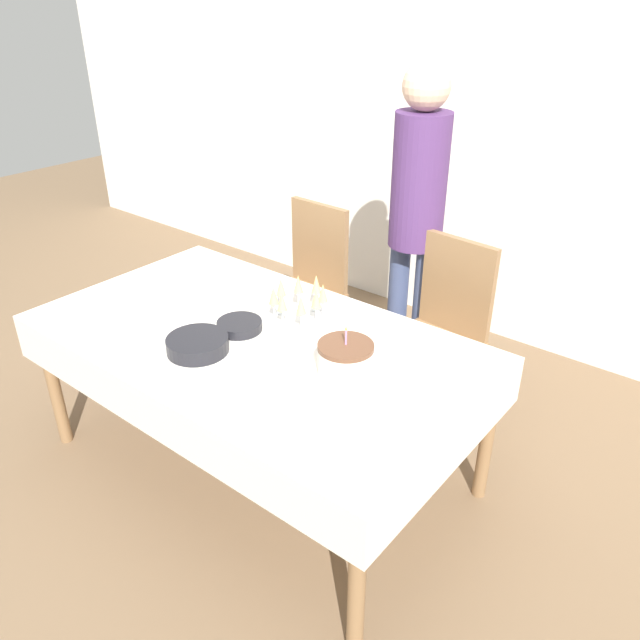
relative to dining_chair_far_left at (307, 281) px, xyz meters
name	(u,v)px	position (x,y,z in m)	size (l,w,h in m)	color
ground_plane	(261,465)	(0.43, -0.88, -0.54)	(12.00, 12.00, 0.00)	brown
wall_back	(476,119)	(0.43, 1.07, 0.81)	(8.00, 0.05, 2.70)	silver
dining_table	(255,355)	(0.43, -0.88, 0.08)	(1.97, 1.12, 0.72)	silver
dining_chair_far_left	(307,281)	(0.00, 0.00, 0.00)	(0.44, 0.44, 0.98)	olive
dining_chair_far_right	(441,327)	(0.88, 0.00, 0.00)	(0.46, 0.46, 0.98)	olive
birthday_cake	(345,359)	(0.92, -0.87, 0.25)	(0.22, 0.22, 0.21)	silver
champagne_tray	(299,303)	(0.50, -0.65, 0.27)	(0.33, 0.33, 0.18)	silver
plate_stack_main	(198,344)	(0.34, -1.11, 0.21)	(0.25, 0.25, 0.06)	black
plate_stack_dessert	(240,325)	(0.35, -0.88, 0.20)	(0.20, 0.20, 0.04)	black
cake_knife	(314,391)	(0.90, -1.04, 0.18)	(0.30, 0.07, 0.00)	silver
fork_pile	(138,315)	(-0.10, -1.08, 0.19)	(0.17, 0.06, 0.02)	silver
napkin_pile	(178,304)	(-0.05, -0.89, 0.19)	(0.15, 0.15, 0.01)	#8CC6E0
person_standing	(418,204)	(0.58, 0.19, 0.52)	(0.28, 0.28, 1.75)	#3F4C72
gift_bag	(120,336)	(-0.93, -0.69, -0.40)	(0.22, 0.13, 0.29)	#E559B2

